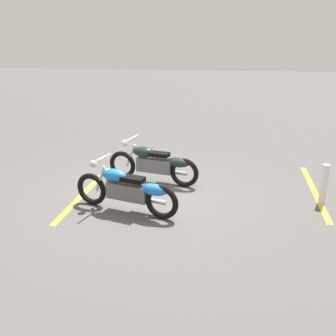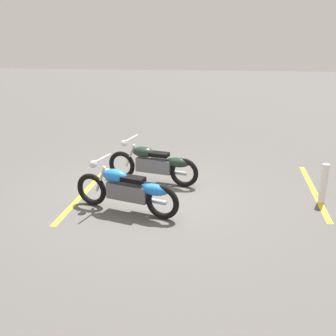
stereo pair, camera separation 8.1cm
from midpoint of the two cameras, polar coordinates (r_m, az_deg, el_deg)
The scene contains 6 objects.
ground_plane at distance 8.30m, azimuth -2.88°, elevation -4.11°, with size 60.00×60.00×0.00m, color #514F4C.
motorcycle_bright_foreground at distance 7.42m, azimuth -5.69°, elevation -3.22°, with size 2.17×0.82×1.04m.
motorcycle_dark_foreground at distance 8.86m, azimuth -1.72°, elevation 0.65°, with size 2.19×0.75×1.04m.
bollard_post at distance 8.41m, azimuth 22.37°, elevation -2.22°, with size 0.14×0.14×0.83m, color white.
parking_stripe_near at distance 8.65m, azimuth -11.94°, elevation -3.50°, with size 3.20×0.12×0.01m, color yellow.
parking_stripe_mid at distance 9.11m, azimuth 21.12°, elevation -3.24°, with size 3.20×0.12×0.01m, color yellow.
Camera 1 is at (1.41, -7.49, 3.29)m, focal length 41.11 mm.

